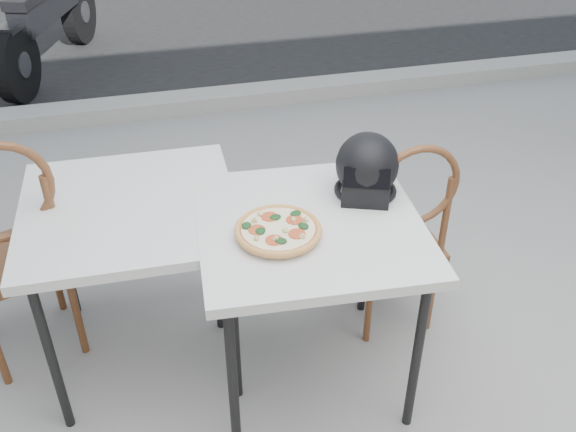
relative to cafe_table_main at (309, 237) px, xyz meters
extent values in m
plane|color=gray|center=(0.35, -0.09, -0.74)|extent=(80.00, 80.00, 0.00)
cube|color=gray|center=(0.35, 2.91, -0.68)|extent=(30.00, 0.25, 0.12)
cube|color=silver|center=(0.00, 0.00, 0.05)|extent=(0.91, 0.91, 0.04)
cylinder|color=black|center=(-0.38, -0.32, -0.35)|extent=(0.04, 0.04, 0.77)
cylinder|color=black|center=(0.32, -0.38, -0.35)|extent=(0.04, 0.04, 0.77)
cylinder|color=black|center=(-0.32, 0.38, -0.35)|extent=(0.04, 0.04, 0.77)
cylinder|color=black|center=(0.38, 0.32, -0.35)|extent=(0.04, 0.04, 0.77)
cylinder|color=white|center=(-0.14, -0.06, 0.08)|extent=(0.35, 0.35, 0.01)
torus|color=white|center=(-0.14, -0.06, 0.08)|extent=(0.36, 0.36, 0.01)
cylinder|color=#E09D52|center=(-0.14, -0.06, 0.10)|extent=(0.39, 0.39, 0.01)
torus|color=#E09D52|center=(-0.14, -0.06, 0.10)|extent=(0.40, 0.40, 0.02)
cylinder|color=#B62914|center=(-0.14, -0.06, 0.11)|extent=(0.34, 0.34, 0.00)
cylinder|color=#FFEEC3|center=(-0.14, -0.06, 0.11)|extent=(0.34, 0.34, 0.00)
cylinder|color=#C04421|center=(-0.07, -0.03, 0.11)|extent=(0.08, 0.08, 0.00)
cylinder|color=#C04421|center=(-0.15, 0.01, 0.11)|extent=(0.08, 0.08, 0.00)
cylinder|color=#C04421|center=(-0.22, -0.06, 0.11)|extent=(0.08, 0.08, 0.00)
cylinder|color=#C04421|center=(-0.17, -0.13, 0.11)|extent=(0.08, 0.08, 0.00)
cylinder|color=#C04421|center=(-0.08, -0.12, 0.11)|extent=(0.08, 0.08, 0.00)
ellipsoid|color=#153C17|center=(-0.13, 0.00, 0.12)|extent=(0.05, 0.05, 0.01)
ellipsoid|color=#153C17|center=(-0.21, -0.07, 0.12)|extent=(0.05, 0.06, 0.01)
ellipsoid|color=#153C17|center=(-0.05, -0.08, 0.12)|extent=(0.05, 0.05, 0.01)
ellipsoid|color=#153C17|center=(-0.15, -0.15, 0.12)|extent=(0.06, 0.05, 0.01)
ellipsoid|color=#153C17|center=(-0.05, 0.01, 0.12)|extent=(0.06, 0.05, 0.01)
ellipsoid|color=#153C17|center=(-0.25, -0.02, 0.12)|extent=(0.05, 0.05, 0.01)
cylinder|color=#D1CB7F|center=(-0.12, -0.09, 0.12)|extent=(0.02, 0.03, 0.02)
cylinder|color=#D1CB7F|center=(-0.21, 0.00, 0.12)|extent=(0.03, 0.02, 0.02)
cylinder|color=#D1CB7F|center=(-0.07, -0.03, 0.12)|extent=(0.03, 0.03, 0.02)
cylinder|color=#D1CB7F|center=(-0.18, 0.04, 0.12)|extent=(0.02, 0.03, 0.02)
cylinder|color=#D1CB7F|center=(-0.07, -0.14, 0.12)|extent=(0.03, 0.02, 0.02)
cylinder|color=#D1CB7F|center=(-0.23, -0.11, 0.12)|extent=(0.03, 0.03, 0.02)
cylinder|color=#D1CB7F|center=(-0.03, -0.04, 0.12)|extent=(0.03, 0.03, 0.02)
cylinder|color=#D1CB7F|center=(-0.16, -0.13, 0.12)|extent=(0.03, 0.02, 0.02)
ellipsoid|color=black|center=(0.28, 0.15, 0.20)|extent=(0.33, 0.34, 0.26)
cube|color=black|center=(0.25, 0.07, 0.12)|extent=(0.21, 0.15, 0.10)
torus|color=black|center=(0.28, 0.15, 0.09)|extent=(0.33, 0.33, 0.02)
cube|color=black|center=(0.24, 0.04, 0.21)|extent=(0.18, 0.10, 0.08)
cube|color=brown|center=(0.48, 0.27, -0.30)|extent=(0.40, 0.40, 0.03)
cylinder|color=brown|center=(0.63, 0.43, -0.52)|extent=(0.03, 0.03, 0.43)
cylinder|color=brown|center=(0.32, 0.42, -0.52)|extent=(0.03, 0.03, 0.43)
cylinder|color=brown|center=(0.64, 0.11, -0.52)|extent=(0.03, 0.03, 0.43)
cylinder|color=brown|center=(0.33, 0.11, -0.52)|extent=(0.03, 0.03, 0.43)
cylinder|color=brown|center=(0.64, 0.10, -0.09)|extent=(0.03, 0.03, 0.41)
cylinder|color=brown|center=(0.33, 0.10, -0.09)|extent=(0.03, 0.03, 0.41)
torus|color=brown|center=(0.48, 0.10, 0.09)|extent=(0.38, 0.04, 0.38)
cube|color=silver|center=(-0.66, 0.30, 0.05)|extent=(0.87, 0.87, 0.04)
cylinder|color=black|center=(-1.02, -0.04, -0.35)|extent=(0.04, 0.04, 0.76)
cylinder|color=black|center=(-0.32, -0.06, -0.35)|extent=(0.04, 0.04, 0.76)
cylinder|color=black|center=(-1.00, 0.66, -0.35)|extent=(0.04, 0.04, 0.76)
cylinder|color=black|center=(-0.30, 0.64, -0.35)|extent=(0.04, 0.04, 0.76)
cube|color=brown|center=(-1.18, 0.48, -0.25)|extent=(0.55, 0.55, 0.04)
cylinder|color=brown|center=(-1.07, 0.70, -0.50)|extent=(0.04, 0.04, 0.48)
cylinder|color=brown|center=(-0.96, 0.37, -0.50)|extent=(0.04, 0.04, 0.48)
cylinder|color=brown|center=(-0.96, 0.36, -0.02)|extent=(0.04, 0.04, 0.46)
cylinder|color=black|center=(-0.98, 4.79, -0.43)|extent=(0.32, 0.62, 0.62)
cylinder|color=gray|center=(-0.98, 4.79, -0.43)|extent=(0.20, 0.24, 0.21)
cylinder|color=black|center=(-1.45, 3.42, -0.43)|extent=(0.32, 0.62, 0.62)
cylinder|color=gray|center=(-1.45, 3.42, -0.43)|extent=(0.20, 0.24, 0.21)
cube|color=black|center=(-1.22, 4.10, -0.17)|extent=(0.53, 1.08, 0.23)
cube|color=black|center=(-1.45, 3.44, -0.14)|extent=(0.21, 0.26, 0.05)
camera|label=1|loc=(-0.58, -1.92, 1.46)|focal=40.00mm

